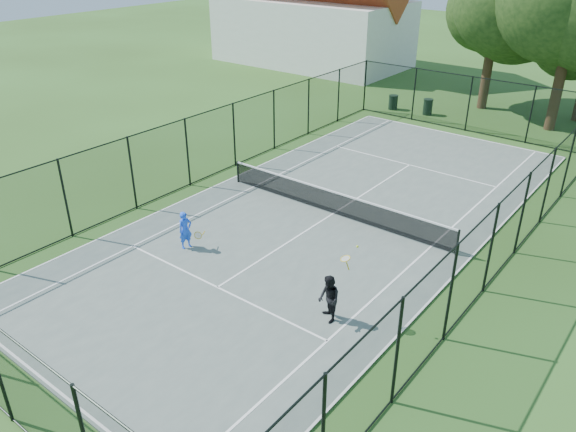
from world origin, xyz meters
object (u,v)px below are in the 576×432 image
Objects in this scene: trash_bin_right at (428,107)px; player_blue at (185,230)px; tennis_net at (334,202)px; player_black at (329,299)px; trash_bin_left at (393,102)px.

trash_bin_right is 19.79m from player_blue.
tennis_net is 10.72× the size of trash_bin_right.
tennis_net is 6.68m from player_black.
player_black reaches higher than player_blue.
player_black is (6.59, -20.13, 0.30)m from trash_bin_right.
tennis_net is at bearing 122.64° from player_black.
player_blue reaches higher than trash_bin_right.
player_blue is (2.58, -19.51, 0.29)m from trash_bin_left.
trash_bin_right is 0.39× the size of player_black.
trash_bin_right reaches higher than trash_bin_left.
trash_bin_right is at bearing 108.13° from player_black.
player_black is at bearing -71.87° from trash_bin_right.
player_black is (6.17, -0.34, 0.05)m from player_blue.
trash_bin_right is 0.70× the size of player_blue.
player_blue is (0.42, -19.78, 0.26)m from trash_bin_right.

